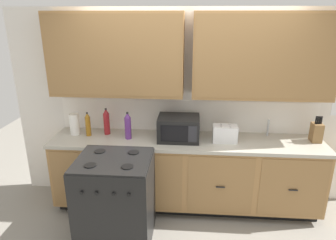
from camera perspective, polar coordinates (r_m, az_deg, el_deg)
ground_plane at (r=3.81m, az=3.05°, el=-18.20°), size 8.00×8.00×0.00m
wall_unit at (r=3.59m, az=3.79°, el=8.38°), size 4.38×0.40×2.40m
counter_run at (r=3.81m, az=3.35°, el=-9.85°), size 3.21×0.64×0.91m
stove_range at (r=3.36m, az=-9.78°, el=-14.40°), size 0.76×0.68×0.95m
microwave at (r=3.57m, az=2.01°, el=-1.53°), size 0.48×0.37×0.28m
toaster at (r=3.59m, az=10.59°, el=-2.48°), size 0.28×0.18×0.19m
knife_block at (r=3.91m, az=26.02°, el=-2.04°), size 0.11×0.14×0.31m
sink_faucet at (r=3.89m, az=18.21°, el=-1.39°), size 0.02×0.02×0.20m
paper_towel_roll at (r=3.89m, az=-17.09°, el=-0.76°), size 0.12×0.12×0.26m
bottle_red at (r=3.80m, az=-11.43°, el=-0.31°), size 0.07×0.07×0.33m
bottle_amber at (r=3.80m, az=-14.75°, el=-0.79°), size 0.06×0.06×0.30m
bottle_violet at (r=3.61m, az=-7.52°, el=-1.09°), size 0.08×0.08×0.33m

